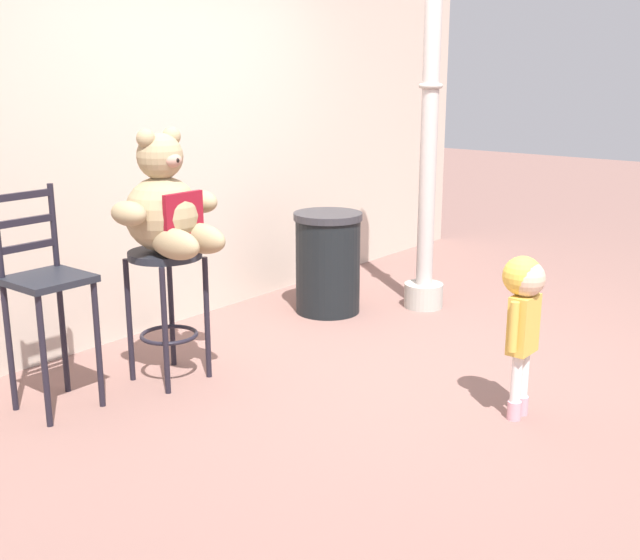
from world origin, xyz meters
TOP-DOWN VIEW (x-y plane):
  - ground_plane at (0.00, 0.00)m, footprint 24.00×24.00m
  - building_wall at (0.00, 1.86)m, footprint 7.02×0.30m
  - bar_stool_with_teddy at (-0.83, 0.92)m, footprint 0.41×0.41m
  - teddy_bear at (-0.83, 0.89)m, footprint 0.65×0.58m
  - child_walking at (-0.05, -0.85)m, footprint 0.27×0.21m
  - trash_bin at (0.76, 1.03)m, footprint 0.49×0.49m
  - lamppost at (1.30, 0.55)m, footprint 0.29×0.29m
  - bar_chair_empty at (-1.48, 1.09)m, footprint 0.37×0.37m

SIDE VIEW (x-z plane):
  - ground_plane at x=0.00m, z-range 0.00..0.00m
  - trash_bin at x=0.76m, z-range 0.00..0.74m
  - bar_stool_with_teddy at x=-0.83m, z-range 0.17..0.92m
  - child_walking at x=-0.05m, z-range 0.19..1.03m
  - bar_chair_empty at x=-1.48m, z-range 0.06..1.22m
  - teddy_bear at x=-0.83m, z-range 0.66..1.34m
  - lamppost at x=1.30m, z-range -0.29..2.49m
  - building_wall at x=0.00m, z-range 0.00..3.23m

